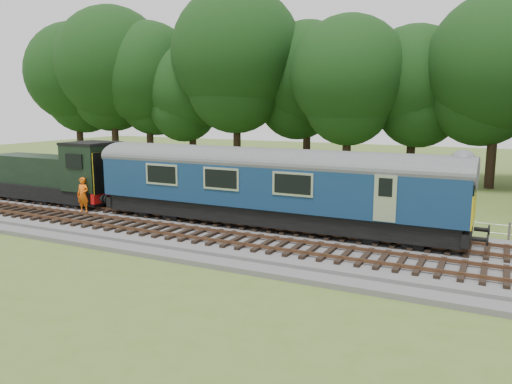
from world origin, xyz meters
The scene contains 9 objects.
ground centered at (0.00, 0.00, 0.00)m, with size 120.00×120.00×0.00m, color #516A27.
ballast centered at (0.00, 0.00, 0.17)m, with size 70.00×7.00×0.35m, color #4C4C4F.
track_north centered at (0.00, 1.40, 0.42)m, with size 67.20×2.40×0.21m.
track_south centered at (0.00, -1.60, 0.42)m, with size 67.20×2.40×0.21m.
fence centered at (0.00, 4.50, 0.00)m, with size 64.00×0.12×1.00m, color #6B6054, non-canonical shape.
tree_line centered at (0.00, 22.00, 0.00)m, with size 70.00×8.00×18.00m, color black, non-canonical shape.
dmu_railcar centered at (1.59, 1.40, 2.61)m, with size 18.05×2.86×3.88m.
shunter_loco centered at (-12.34, 1.40, 1.97)m, with size 8.92×2.60×3.38m.
worker centered at (-8.92, -0.09, 1.31)m, with size 0.70×0.46×1.93m, color #FF660D.
Camera 1 is at (11.44, -19.90, 6.13)m, focal length 35.00 mm.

